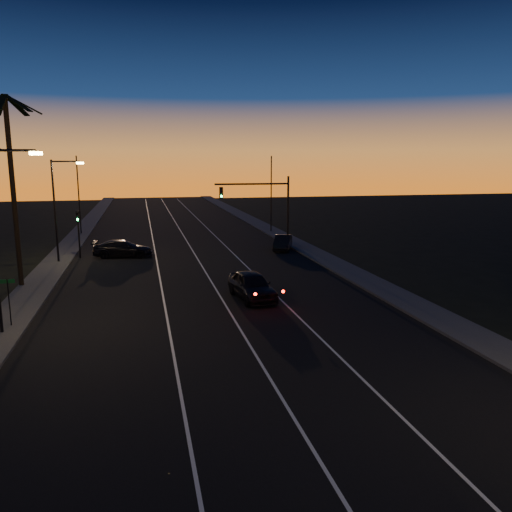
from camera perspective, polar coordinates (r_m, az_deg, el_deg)
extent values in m
cube|color=black|center=(36.63, -6.21, -2.47)|extent=(20.00, 170.00, 0.01)
cube|color=#323230|center=(37.06, -23.69, -3.06)|extent=(2.40, 170.00, 0.16)
cube|color=#323230|center=(39.48, 10.15, -1.50)|extent=(2.40, 170.00, 0.16)
cube|color=silver|center=(36.41, -10.91, -2.67)|extent=(0.12, 160.00, 0.01)
cube|color=silver|center=(36.69, -5.44, -2.42)|extent=(0.12, 160.00, 0.01)
cube|color=silver|center=(37.29, -0.10, -2.15)|extent=(0.12, 160.00, 0.01)
cylinder|color=black|center=(36.40, -25.98, 6.38)|extent=(0.32, 0.32, 12.50)
cube|color=black|center=(36.56, -25.02, 15.42)|extent=(2.18, 0.92, 1.18)
cube|color=black|center=(37.36, -25.71, 15.24)|extent=(1.25, 2.12, 1.18)
cube|color=black|center=(37.54, -27.14, 15.10)|extent=(1.34, 2.09, 1.18)
cube|color=black|center=(35.48, -27.10, 15.43)|extent=(0.45, 2.16, 1.18)
cube|color=black|center=(35.71, -25.62, 15.51)|extent=(1.95, 1.61, 1.18)
cylinder|color=black|center=(26.08, -26.30, 10.78)|extent=(2.20, 0.12, 0.12)
cube|color=#FBCE64|center=(25.86, -23.86, 10.69)|extent=(0.55, 0.26, 0.16)
cylinder|color=black|center=(44.16, -21.99, 4.65)|extent=(0.16, 0.16, 8.50)
cylinder|color=black|center=(43.81, -20.93, 10.06)|extent=(2.20, 0.12, 0.12)
cube|color=#FBCE64|center=(43.68, -19.47, 9.98)|extent=(0.55, 0.26, 0.16)
cylinder|color=black|center=(28.15, -26.36, -4.88)|extent=(0.06, 0.06, 2.60)
cube|color=#0C4C1D|center=(27.89, -26.55, -2.60)|extent=(0.70, 0.03, 0.20)
cylinder|color=black|center=(47.68, 3.67, 4.89)|extent=(0.20, 0.20, 7.00)
cylinder|color=black|center=(46.59, -0.46, 8.23)|extent=(7.00, 0.16, 0.16)
cube|color=black|center=(46.09, -4.01, 7.25)|extent=(0.32, 0.28, 1.00)
sphere|color=black|center=(45.90, -3.98, 7.63)|extent=(0.20, 0.20, 0.20)
sphere|color=black|center=(45.92, -3.97, 7.23)|extent=(0.20, 0.20, 0.20)
sphere|color=#14FF59|center=(45.94, -3.97, 6.84)|extent=(0.20, 0.20, 0.20)
cylinder|color=black|center=(46.17, -19.59, 2.35)|extent=(0.14, 0.14, 4.20)
cube|color=black|center=(45.98, -19.72, 4.32)|extent=(0.28, 0.25, 0.90)
sphere|color=black|center=(45.80, -19.76, 4.65)|extent=(0.18, 0.18, 0.18)
sphere|color=black|center=(45.83, -19.74, 4.30)|extent=(0.18, 0.18, 0.18)
sphere|color=#14FF59|center=(45.86, -19.72, 3.96)|extent=(0.18, 0.18, 0.18)
cylinder|color=black|center=(60.94, -19.60, 6.51)|extent=(0.14, 0.14, 9.00)
cylinder|color=black|center=(59.51, 1.74, 7.04)|extent=(0.14, 0.14, 9.00)
imported|color=black|center=(30.71, -0.47, -3.38)|extent=(2.56, 5.11, 1.67)
sphere|color=#FF0F05|center=(27.70, -0.07, -4.37)|extent=(0.18, 0.18, 0.18)
sphere|color=#FF0F05|center=(28.29, 3.12, -4.07)|extent=(0.18, 0.18, 0.18)
imported|color=black|center=(47.84, 3.08, 1.55)|extent=(2.96, 4.49, 1.40)
imported|color=black|center=(45.66, -14.96, 0.82)|extent=(5.41, 2.81, 1.50)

